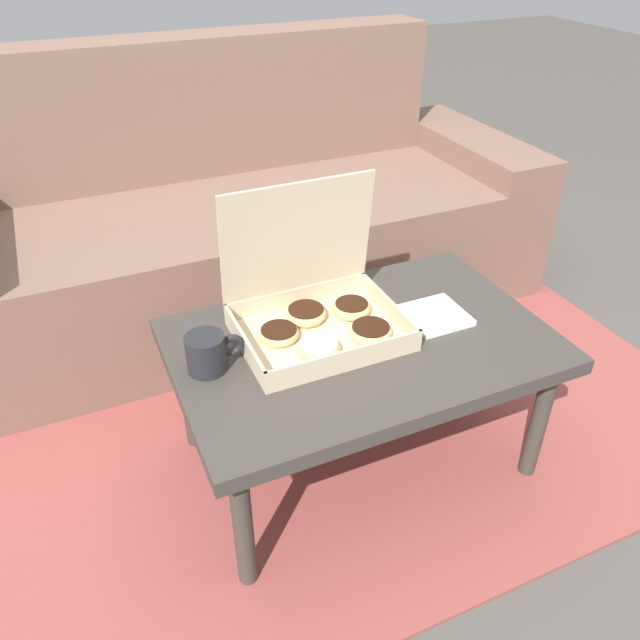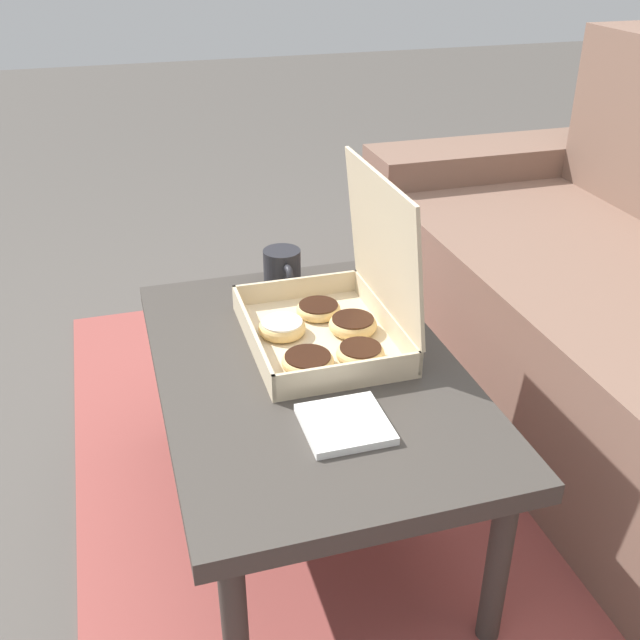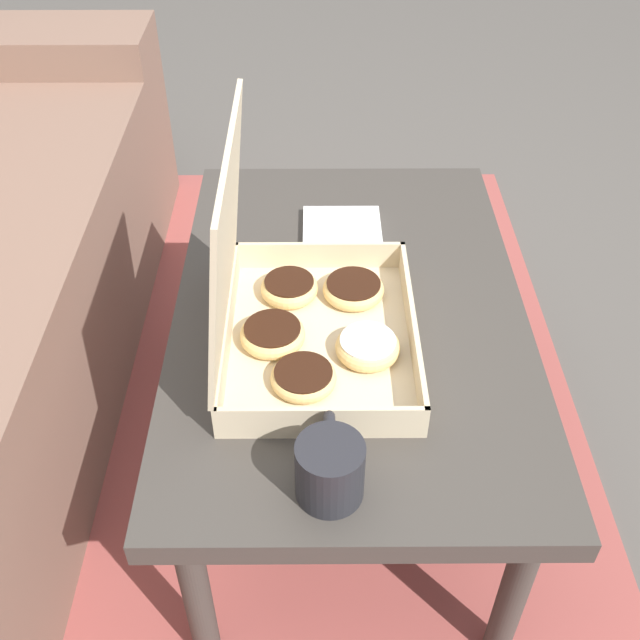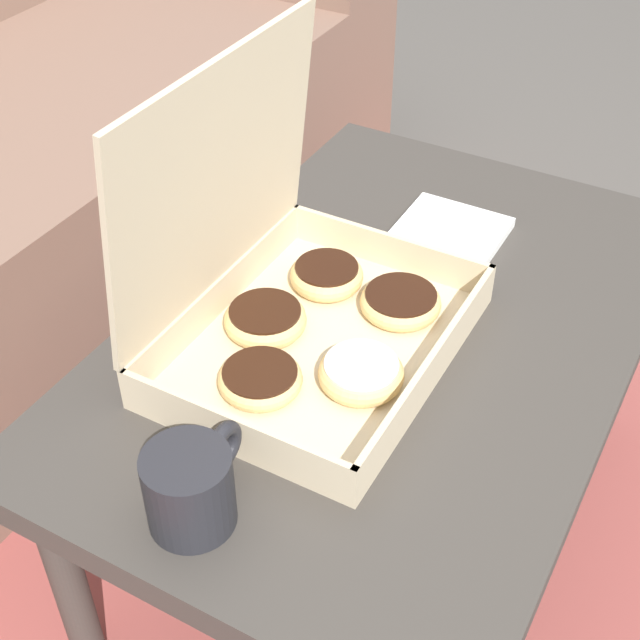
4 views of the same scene
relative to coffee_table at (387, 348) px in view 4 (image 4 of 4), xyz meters
The scene contains 6 objects.
ground_plane 0.39m from the coffee_table, 90.00° to the left, with size 12.00×12.00×0.00m, color #514C47.
area_rug 0.57m from the coffee_table, 90.00° to the left, with size 2.24×1.89×0.01m, color #994742.
coffee_table is the anchor object (origin of this frame).
pastry_box 0.16m from the coffee_table, 135.10° to the left, with size 0.39×0.31×0.36m.
coffee_mug 0.39m from the coffee_table, behind, with size 0.14×0.09×0.09m.
napkin_stack 0.22m from the coffee_table, ahead, with size 0.15×0.15×0.01m.
Camera 4 is at (-0.81, -0.48, 1.15)m, focal length 50.00 mm.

